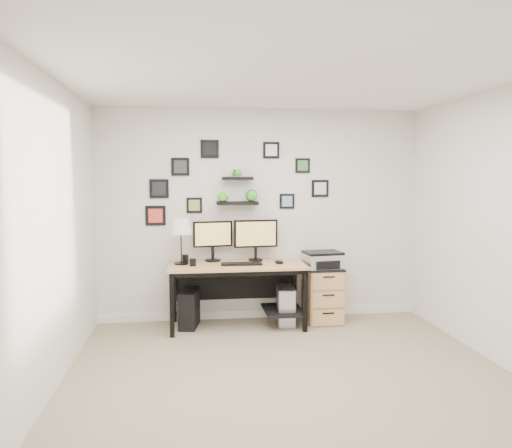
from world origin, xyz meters
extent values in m
plane|color=tan|center=(0.00, 0.00, 0.00)|extent=(4.00, 4.00, 0.00)
plane|color=white|center=(0.00, 0.00, 2.60)|extent=(4.00, 4.00, 0.00)
plane|color=silver|center=(0.00, 2.00, 1.30)|extent=(4.00, 0.00, 4.00)
plane|color=silver|center=(0.00, -2.00, 1.30)|extent=(4.00, 0.00, 4.00)
plane|color=silver|center=(-2.00, 0.00, 1.30)|extent=(0.00, 4.00, 4.00)
plane|color=silver|center=(2.00, 0.00, 1.30)|extent=(0.00, 4.00, 4.00)
cube|color=white|center=(0.00, 1.99, 0.05)|extent=(4.00, 0.03, 0.10)
cube|color=tan|center=(-0.33, 1.63, 0.73)|extent=(1.60, 0.70, 0.03)
cube|color=black|center=(-0.33, 1.63, 0.69)|extent=(1.54, 0.64, 0.05)
cube|color=black|center=(-0.33, 1.96, 0.46)|extent=(1.44, 0.02, 0.41)
cube|color=black|center=(0.22, 1.63, 0.18)|extent=(0.45, 0.63, 0.03)
cube|color=black|center=(-1.08, 1.33, 0.36)|extent=(0.05, 0.05, 0.72)
cube|color=black|center=(-1.08, 1.93, 0.36)|extent=(0.05, 0.05, 0.72)
cube|color=black|center=(0.42, 1.33, 0.36)|extent=(0.05, 0.05, 0.72)
cube|color=black|center=(0.42, 1.93, 0.36)|extent=(0.05, 0.05, 0.72)
cylinder|color=black|center=(-0.61, 1.87, 0.76)|extent=(0.21, 0.21, 0.02)
cylinder|color=black|center=(-0.61, 1.87, 0.84)|extent=(0.04, 0.04, 0.17)
cube|color=black|center=(-0.61, 1.86, 1.08)|extent=(0.48, 0.11, 0.31)
cube|color=tan|center=(-0.60, 1.84, 1.08)|extent=(0.43, 0.07, 0.27)
cylinder|color=black|center=(-0.09, 1.84, 0.76)|extent=(0.19, 0.19, 0.02)
cylinder|color=black|center=(-0.09, 1.84, 0.84)|extent=(0.04, 0.04, 0.15)
cube|color=black|center=(-0.09, 1.84, 1.08)|extent=(0.54, 0.08, 0.34)
cube|color=tan|center=(-0.08, 1.82, 1.08)|extent=(0.48, 0.05, 0.29)
cube|color=black|center=(-0.29, 1.57, 0.76)|extent=(0.48, 0.17, 0.02)
cube|color=black|center=(0.16, 1.60, 0.77)|extent=(0.08, 0.11, 0.03)
cylinder|color=black|center=(-0.98, 1.71, 0.76)|extent=(0.16, 0.16, 0.02)
cylinder|color=black|center=(-0.98, 1.71, 1.00)|extent=(0.01, 0.01, 0.49)
cone|color=white|center=(-0.98, 1.71, 1.20)|extent=(0.27, 0.27, 0.18)
cylinder|color=black|center=(-0.85, 1.57, 0.79)|extent=(0.07, 0.07, 0.08)
cylinder|color=black|center=(-0.94, 1.80, 0.80)|extent=(0.08, 0.08, 0.10)
cube|color=black|center=(-0.90, 1.70, 0.22)|extent=(0.26, 0.46, 0.43)
cube|color=gray|center=(0.26, 1.68, 0.22)|extent=(0.24, 0.47, 0.45)
cube|color=silver|center=(0.24, 1.46, 0.22)|extent=(0.18, 0.03, 0.42)
cube|color=tan|center=(0.73, 1.73, 0.33)|extent=(0.42, 0.50, 0.65)
cube|color=black|center=(0.73, 1.73, 0.66)|extent=(0.43, 0.51, 0.02)
cube|color=tan|center=(0.73, 1.47, 0.11)|extent=(0.39, 0.02, 0.18)
cylinder|color=black|center=(0.73, 1.46, 0.17)|extent=(0.14, 0.02, 0.02)
cube|color=tan|center=(0.73, 1.47, 0.33)|extent=(0.39, 0.02, 0.18)
cylinder|color=black|center=(0.73, 1.46, 0.39)|extent=(0.14, 0.02, 0.02)
cube|color=tan|center=(0.73, 1.47, 0.54)|extent=(0.39, 0.02, 0.18)
cylinder|color=black|center=(0.73, 1.46, 0.60)|extent=(0.14, 0.02, 0.02)
cube|color=silver|center=(0.71, 1.69, 0.76)|extent=(0.47, 0.38, 0.17)
cube|color=black|center=(0.71, 1.69, 0.85)|extent=(0.47, 0.38, 0.03)
cube|color=black|center=(0.73, 1.51, 0.73)|extent=(0.30, 0.06, 0.10)
cube|color=black|center=(-0.30, 1.91, 1.45)|extent=(0.50, 0.18, 0.04)
cube|color=black|center=(-0.30, 1.90, 1.75)|extent=(0.38, 0.15, 0.04)
imported|color=green|center=(-0.47, 1.91, 1.60)|extent=(0.15, 0.12, 0.27)
imported|color=green|center=(-0.13, 1.91, 1.60)|extent=(0.15, 0.15, 0.27)
imported|color=green|center=(-0.30, 1.90, 1.90)|extent=(0.13, 0.09, 0.25)
cube|color=black|center=(-0.98, 1.99, 1.89)|extent=(0.22, 0.02, 0.22)
cube|color=#2C2D30|center=(-0.98, 1.98, 1.89)|extent=(0.15, 0.00, 0.15)
cube|color=black|center=(0.13, 1.99, 2.10)|extent=(0.20, 0.02, 0.20)
cube|color=white|center=(0.13, 1.98, 2.10)|extent=(0.14, 0.00, 0.14)
cube|color=black|center=(-0.63, 1.99, 2.10)|extent=(0.22, 0.02, 0.22)
cube|color=black|center=(-0.63, 1.98, 2.10)|extent=(0.15, 0.00, 0.15)
cube|color=black|center=(-0.82, 1.99, 1.42)|extent=(0.19, 0.02, 0.19)
cube|color=olive|center=(-0.82, 1.98, 1.42)|extent=(0.13, 0.00, 0.13)
cube|color=black|center=(0.75, 1.99, 1.62)|extent=(0.21, 0.02, 0.21)
cube|color=silver|center=(0.75, 1.98, 1.62)|extent=(0.15, 0.00, 0.15)
cube|color=black|center=(0.33, 1.99, 1.47)|extent=(0.19, 0.02, 0.19)
cube|color=#6C8DBE|center=(0.33, 1.98, 1.47)|extent=(0.13, 0.00, 0.13)
cube|color=black|center=(0.52, 1.99, 1.91)|extent=(0.18, 0.02, 0.18)
cube|color=#407736|center=(0.52, 1.98, 1.91)|extent=(0.13, 0.00, 0.13)
cube|color=black|center=(-1.29, 1.99, 1.30)|extent=(0.24, 0.02, 0.24)
cube|color=red|center=(-1.29, 1.98, 1.30)|extent=(0.17, 0.00, 0.17)
cube|color=black|center=(-1.24, 1.99, 1.63)|extent=(0.23, 0.02, 0.23)
cube|color=black|center=(-1.24, 1.98, 1.63)|extent=(0.16, 0.00, 0.16)
camera|label=1|loc=(-0.87, -4.12, 1.77)|focal=35.00mm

